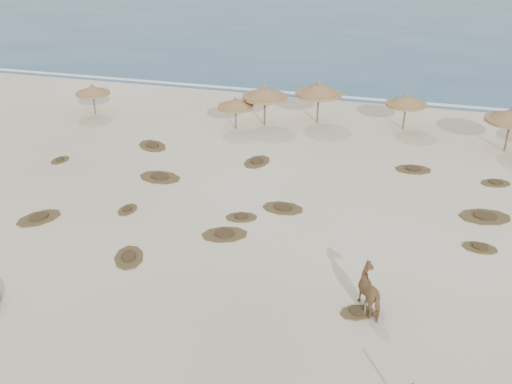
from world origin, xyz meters
TOP-DOWN VIEW (x-y plane):
  - ground at (0.00, 0.00)m, footprint 160.00×160.00m
  - ocean at (0.00, 75.00)m, footprint 200.00×100.00m
  - foam_line at (0.00, 26.00)m, footprint 70.00×0.60m
  - palapa_0 at (-17.16, 16.46)m, footprint 2.85×2.85m
  - palapa_1 at (-5.81, 16.26)m, footprint 2.94×2.94m
  - palapa_2 at (-4.06, 17.68)m, footprint 3.68×3.68m
  - palapa_3 at (-0.45, 19.24)m, footprint 4.23×4.23m
  - palapa_4 at (5.72, 19.50)m, footprint 3.80×3.80m
  - palapa_5 at (12.28, 17.10)m, footprint 3.56×3.56m
  - horse at (5.46, -1.83)m, footprint 1.83×2.21m
  - fence_post_far at (5.27, -2.26)m, footprint 0.08×0.08m
  - scrub_0 at (-11.53, 1.00)m, footprint 2.50×2.74m
  - scrub_1 at (-7.63, 7.19)m, footprint 2.74×1.94m
  - scrub_2 at (-1.61, 3.86)m, footprint 1.89×1.52m
  - scrub_3 at (0.21, 5.40)m, footprint 2.24×1.49m
  - scrub_4 at (9.91, 4.07)m, footprint 1.69×1.17m
  - scrub_5 at (10.37, 7.28)m, footprint 2.98×2.31m
  - scrub_6 at (-10.15, 11.60)m, footprint 2.87×2.73m
  - scrub_7 at (6.65, 12.36)m, footprint 2.37×1.75m
  - scrub_8 at (-14.71, 7.84)m, footprint 1.08×1.50m
  - scrub_9 at (-1.89, 2.01)m, footprint 2.65×2.23m
  - scrub_10 at (11.28, 11.67)m, footprint 1.99×1.64m
  - scrub_11 at (-5.42, -1.08)m, footprint 2.00×2.37m
  - scrub_12 at (4.99, -2.22)m, footprint 1.68×1.50m
  - scrub_13 at (-2.75, 10.91)m, footprint 1.89×2.46m
  - scrub_14 at (-7.59, 3.03)m, footprint 0.95×1.41m

SIDE VIEW (x-z plane):
  - ground at x=0.00m, z-range 0.00..0.00m
  - ocean at x=0.00m, z-range 0.00..0.01m
  - foam_line at x=0.00m, z-range 0.00..0.01m
  - scrub_4 at x=9.91m, z-range -0.03..0.13m
  - scrub_5 at x=10.37m, z-range -0.03..0.13m
  - scrub_7 at x=6.65m, z-range -0.03..0.13m
  - scrub_10 at x=11.28m, z-range -0.03..0.13m
  - scrub_1 at x=-7.63m, z-range -0.03..0.13m
  - scrub_2 at x=-1.61m, z-range -0.03..0.13m
  - scrub_6 at x=-10.15m, z-range -0.03..0.13m
  - scrub_8 at x=-14.71m, z-range -0.03..0.13m
  - scrub_9 at x=-1.89m, z-range -0.03..0.13m
  - scrub_11 at x=-5.42m, z-range -0.03..0.13m
  - scrub_3 at x=0.21m, z-range -0.03..0.13m
  - scrub_12 at x=4.99m, z-range -0.03..0.13m
  - scrub_13 at x=-2.75m, z-range -0.03..0.13m
  - scrub_14 at x=-7.59m, z-range -0.03..0.13m
  - scrub_0 at x=-11.53m, z-range -0.03..0.13m
  - fence_post_far at x=5.27m, z-range 0.00..0.98m
  - horse at x=5.46m, z-range 0.00..1.71m
  - palapa_1 at x=-5.81m, z-range 0.67..3.08m
  - palapa_0 at x=-17.16m, z-range 0.67..3.09m
  - palapa_4 at x=5.72m, z-range 0.74..3.44m
  - palapa_5 at x=12.28m, z-range 0.85..3.91m
  - palapa_2 at x=-4.06m, z-range 0.85..3.91m
  - palapa_3 at x=-0.45m, z-range 0.88..4.05m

